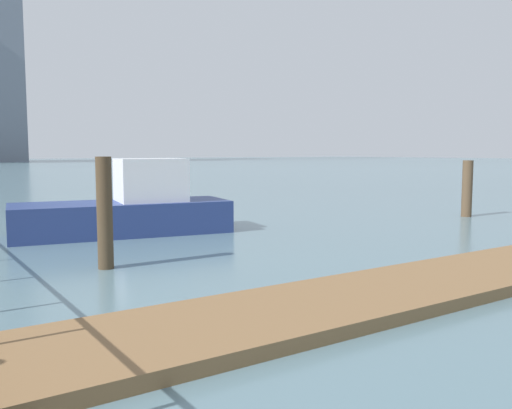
% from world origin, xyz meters
% --- Properties ---
extents(ground_plane, '(300.00, 300.00, 0.00)m').
position_xyz_m(ground_plane, '(0.00, 20.00, 0.00)').
color(ground_plane, slate).
extents(floating_dock, '(13.77, 2.00, 0.18)m').
position_xyz_m(floating_dock, '(3.39, 9.56, 0.09)').
color(floating_dock, olive).
rests_on(floating_dock, ground_plane).
extents(dock_piling_2, '(0.29, 0.29, 2.07)m').
position_xyz_m(dock_piling_2, '(-0.09, 13.89, 1.04)').
color(dock_piling_2, '#473826').
rests_on(dock_piling_2, ground_plane).
extents(dock_piling_4, '(0.33, 0.33, 1.87)m').
position_xyz_m(dock_piling_4, '(12.51, 15.13, 0.93)').
color(dock_piling_4, brown).
rests_on(dock_piling_4, ground_plane).
extents(moored_boat_2, '(5.76, 2.83, 1.98)m').
position_xyz_m(moored_boat_2, '(1.84, 17.77, 0.67)').
color(moored_boat_2, navy).
rests_on(moored_boat_2, ground_plane).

